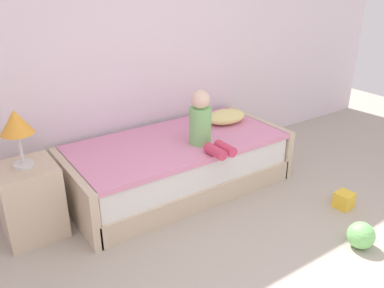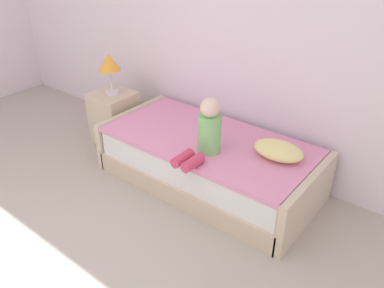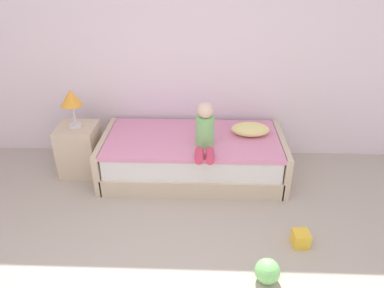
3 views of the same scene
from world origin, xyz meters
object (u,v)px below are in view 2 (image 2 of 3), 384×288
(table_lamp, at_px, (109,64))
(child_figure, at_px, (206,132))
(bed, at_px, (208,161))
(pillow, at_px, (278,150))
(nightstand, at_px, (115,118))

(table_lamp, xyz_separation_m, child_figure, (1.49, -0.25, -0.23))
(bed, bearing_deg, pillow, 8.56)
(table_lamp, xyz_separation_m, pillow, (2.01, 0.07, -0.37))
(child_figure, distance_m, pillow, 0.64)
(nightstand, height_order, table_lamp, table_lamp)
(nightstand, distance_m, child_figure, 1.56)
(child_figure, xyz_separation_m, pillow, (0.53, 0.33, -0.14))
(table_lamp, bearing_deg, pillow, 2.09)
(table_lamp, bearing_deg, child_figure, -9.73)
(bed, relative_size, pillow, 4.80)
(bed, xyz_separation_m, nightstand, (-1.35, 0.03, 0.05))
(table_lamp, distance_m, pillow, 2.05)
(table_lamp, bearing_deg, nightstand, 0.00)
(bed, height_order, table_lamp, table_lamp)
(nightstand, distance_m, pillow, 2.03)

